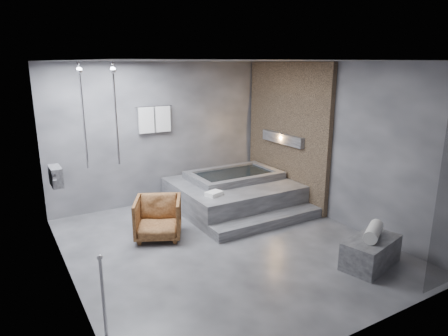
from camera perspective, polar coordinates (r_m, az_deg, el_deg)
room at (r=6.23m, az=2.06°, el=5.17°), size 5.00×5.04×2.82m
tub_deck at (r=7.93m, az=1.26°, el=-3.74°), size 2.20×2.00×0.50m
tub_step at (r=7.07m, az=6.34°, el=-7.58°), size 2.20×0.36×0.18m
concrete_bench at (r=6.08m, az=20.21°, el=-11.22°), size 0.99×0.69×0.40m
driftwood_chair at (r=6.60m, az=-9.39°, el=-7.05°), size 0.98×0.99×0.68m
rolled_towel at (r=6.00m, az=20.57°, el=-8.51°), size 0.55×0.43×0.19m
deck_towel at (r=7.05m, az=-1.42°, el=-3.67°), size 0.33×0.28×0.08m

